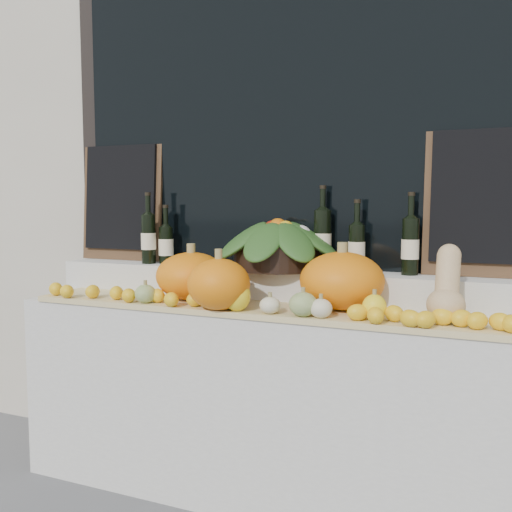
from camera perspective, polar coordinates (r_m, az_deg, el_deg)
storefront_facade at (r=3.35m, az=5.71°, el=20.83°), size 7.00×0.94×4.50m
display_sill at (r=2.71m, az=0.64°, el=-14.31°), size 2.30×0.55×0.88m
rear_tier at (r=2.72m, az=1.86°, el=-2.94°), size 2.30×0.25×0.16m
straw_bedding at (r=2.48m, az=-0.45°, el=-5.34°), size 2.10×0.32×0.02m
pumpkin_left at (r=2.65m, az=-6.49°, el=-1.99°), size 0.33×0.33×0.22m
pumpkin_right at (r=2.42m, az=8.59°, el=-2.47°), size 0.37×0.37×0.24m
pumpkin_center at (r=2.39m, az=-3.74°, el=-2.83°), size 0.33×0.33×0.22m
butternut_squash at (r=2.28m, az=18.55°, el=-3.12°), size 0.14×0.21×0.29m
decorative_gourds at (r=2.34m, az=0.68°, el=-4.47°), size 1.11×0.15×0.15m
lemon_heap at (r=2.37m, az=-1.52°, el=-4.75°), size 2.20×0.16×0.06m
produce_bowl at (r=2.68m, az=2.21°, el=1.25°), size 0.63×0.63×0.25m
wine_bottle_far_left at (r=2.98m, az=-10.70°, el=1.77°), size 0.08×0.08×0.36m
wine_bottle_near_left at (r=2.97m, az=-8.99°, el=1.17°), size 0.08×0.08×0.30m
wine_bottle_tall at (r=2.66m, az=6.65°, el=1.66°), size 0.08×0.08×0.39m
wine_bottle_near_right at (r=2.59m, az=10.03°, el=0.82°), size 0.08×0.08×0.33m
wine_bottle_far_right at (r=2.56m, az=15.17°, el=1.01°), size 0.08×0.08×0.36m
chalkboard_left at (r=3.19m, az=-13.34°, el=5.44°), size 0.50×0.07×0.62m
chalkboard_right at (r=2.57m, az=21.98°, el=5.21°), size 0.50×0.07×0.62m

